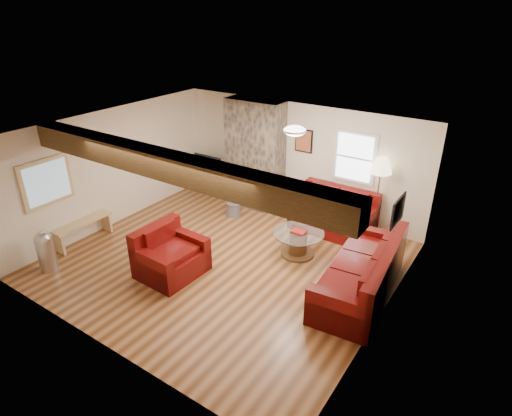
{
  "coord_description": "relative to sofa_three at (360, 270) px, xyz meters",
  "views": [
    {
      "loc": [
        4.33,
        -5.42,
        4.49
      ],
      "look_at": [
        0.44,
        0.4,
        1.07
      ],
      "focal_mm": 30.0,
      "sensor_mm": 36.0,
      "label": 1
    }
  ],
  "objects": [
    {
      "name": "oak_beam",
      "position": [
        -2.48,
        -1.71,
        1.85
      ],
      "size": [
        6.0,
        0.36,
        0.38
      ],
      "primitive_type": "cube",
      "color": "#34210F",
      "rests_on": "room"
    },
    {
      "name": "artwork_right",
      "position": [
        0.48,
        -0.16,
        1.29
      ],
      "size": [
        0.06,
        0.55,
        0.42
      ],
      "primitive_type": null,
      "color": "black",
      "rests_on": "room"
    },
    {
      "name": "television",
      "position": [
        -4.9,
        2.07,
        0.24
      ],
      "size": [
        0.83,
        0.11,
        0.48
      ],
      "primitive_type": "imported",
      "color": "black",
      "rests_on": "tv_cabinet"
    },
    {
      "name": "back_window",
      "position": [
        -1.13,
        2.25,
        1.09
      ],
      "size": [
        0.9,
        0.08,
        1.1
      ],
      "primitive_type": null,
      "color": "white",
      "rests_on": "room"
    },
    {
      "name": "coffee_table",
      "position": [
        -1.44,
        0.51,
        -0.22
      ],
      "size": [
        0.99,
        0.99,
        0.52
      ],
      "color": "#4A2E17",
      "rests_on": "floor"
    },
    {
      "name": "hatch_window",
      "position": [
        -5.44,
        -1.96,
        0.99
      ],
      "size": [
        0.08,
        1.0,
        0.9
      ],
      "primitive_type": null,
      "color": "tan",
      "rests_on": "room"
    },
    {
      "name": "artwork_back",
      "position": [
        -2.33,
        2.25,
        1.24
      ],
      "size": [
        0.42,
        0.06,
        0.52
      ],
      "primitive_type": null,
      "color": "black",
      "rests_on": "room"
    },
    {
      "name": "chimney_breast",
      "position": [
        -3.48,
        2.03,
        0.76
      ],
      "size": [
        1.4,
        0.67,
        2.5
      ],
      "color": "#363029",
      "rests_on": "floor"
    },
    {
      "name": "coal_bucket",
      "position": [
        -3.5,
        1.18,
        -0.3
      ],
      "size": [
        0.35,
        0.35,
        0.33
      ],
      "primitive_type": null,
      "color": "gray",
      "rests_on": "floor"
    },
    {
      "name": "ceiling_dome",
      "position": [
        -1.58,
        0.44,
        1.98
      ],
      "size": [
        0.4,
        0.4,
        0.18
      ],
      "primitive_type": null,
      "color": "white",
      "rests_on": "room"
    },
    {
      "name": "room",
      "position": [
        -2.48,
        -0.46,
        0.79
      ],
      "size": [
        8.0,
        8.0,
        8.0
      ],
      "color": "brown",
      "rests_on": "ground"
    },
    {
      "name": "pine_bench",
      "position": [
        -5.31,
        -1.49,
        -0.23
      ],
      "size": [
        0.29,
        1.23,
        0.46
      ],
      "primitive_type": null,
      "color": "tan",
      "rests_on": "floor"
    },
    {
      "name": "sofa_three",
      "position": [
        0.0,
        0.0,
        0.0
      ],
      "size": [
        1.21,
        2.47,
        0.92
      ],
      "primitive_type": null,
      "rotation": [
        0.0,
        0.0,
        -1.48
      ],
      "color": "#4A0509",
      "rests_on": "floor"
    },
    {
      "name": "tv_cabinet",
      "position": [
        -4.9,
        2.07,
        -0.23
      ],
      "size": [
        0.93,
        0.37,
        0.47
      ],
      "primitive_type": "cube",
      "color": "black",
      "rests_on": "floor"
    },
    {
      "name": "floor_lamp",
      "position": [
        -0.5,
        2.09,
        1.0
      ],
      "size": [
        0.44,
        0.44,
        1.71
      ],
      "color": "#AD8148",
      "rests_on": "floor"
    },
    {
      "name": "loveseat",
      "position": [
        -1.29,
        1.77,
        -0.01
      ],
      "size": [
        1.69,
        0.98,
        0.9
      ],
      "primitive_type": null,
      "rotation": [
        0.0,
        0.0,
        -0.0
      ],
      "color": "#4A0509",
      "rests_on": "floor"
    },
    {
      "name": "pedal_bin",
      "position": [
        -4.99,
        -2.5,
        -0.06
      ],
      "size": [
        0.37,
        0.37,
        0.79
      ],
      "primitive_type": null,
      "rotation": [
        0.0,
        0.0,
        -0.2
      ],
      "color": "#B2B3B8",
      "rests_on": "floor"
    },
    {
      "name": "armchair_red",
      "position": [
        -3.01,
        -1.33,
        -0.02
      ],
      "size": [
        0.99,
        1.12,
        0.88
      ],
      "primitive_type": null,
      "rotation": [
        0.0,
        0.0,
        1.53
      ],
      "color": "#4A0509",
      "rests_on": "floor"
    }
  ]
}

